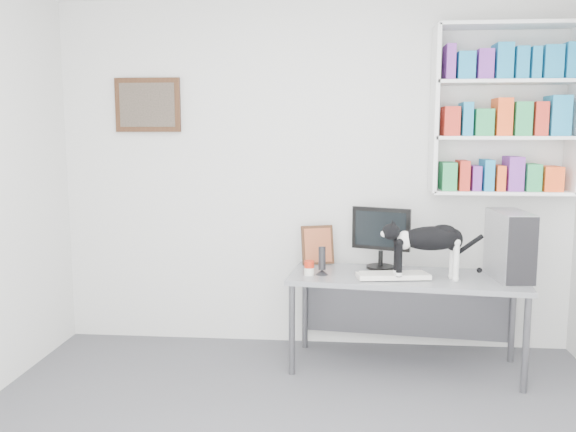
{
  "coord_description": "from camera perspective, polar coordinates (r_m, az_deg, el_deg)",
  "views": [
    {
      "loc": [
        0.23,
        -2.77,
        1.71
      ],
      "look_at": [
        -0.15,
        1.53,
        1.09
      ],
      "focal_mm": 38.0,
      "sensor_mm": 36.0,
      "label": 1
    }
  ],
  "objects": [
    {
      "name": "soup_can",
      "position": [
        4.34,
        1.99,
        -4.88
      ],
      "size": [
        0.09,
        0.09,
        0.1
      ],
      "primitive_type": "cylinder",
      "rotation": [
        0.0,
        0.0,
        0.27
      ],
      "color": "red",
      "rests_on": "desk"
    },
    {
      "name": "room",
      "position": [
        2.8,
        0.33,
        0.76
      ],
      "size": [
        4.01,
        4.01,
        2.7
      ],
      "color": "#4D4D52",
      "rests_on": "ground"
    },
    {
      "name": "cat",
      "position": [
        4.28,
        13.03,
        -3.3
      ],
      "size": [
        0.65,
        0.26,
        0.39
      ],
      "primitive_type": null,
      "rotation": [
        0.0,
        0.0,
        0.14
      ],
      "color": "black",
      "rests_on": "desk"
    },
    {
      "name": "keyboard",
      "position": [
        4.31,
        9.79,
        -5.52
      ],
      "size": [
        0.52,
        0.26,
        0.04
      ],
      "primitive_type": "cube",
      "rotation": [
        0.0,
        0.0,
        0.15
      ],
      "color": "silver",
      "rests_on": "desk"
    },
    {
      "name": "monitor",
      "position": [
        4.56,
        8.7,
        -2.0
      ],
      "size": [
        0.48,
        0.35,
        0.47
      ],
      "primitive_type": "cube",
      "rotation": [
        0.0,
        0.0,
        -0.35
      ],
      "color": "black",
      "rests_on": "desk"
    },
    {
      "name": "wall_art",
      "position": [
        4.98,
        -12.99,
        10.09
      ],
      "size": [
        0.52,
        0.04,
        0.42
      ],
      "primitive_type": "cube",
      "color": "#472D17",
      "rests_on": "room"
    },
    {
      "name": "pc_tower",
      "position": [
        4.48,
        20.03,
        -2.57
      ],
      "size": [
        0.25,
        0.48,
        0.47
      ],
      "primitive_type": "cube",
      "rotation": [
        0.0,
        0.0,
        0.09
      ],
      "color": "silver",
      "rests_on": "desk"
    },
    {
      "name": "speaker",
      "position": [
        4.35,
        3.2,
        -4.14
      ],
      "size": [
        0.1,
        0.1,
        0.21
      ],
      "primitive_type": "cylinder",
      "rotation": [
        0.0,
        0.0,
        0.1
      ],
      "color": "black",
      "rests_on": "desk"
    },
    {
      "name": "desk",
      "position": [
        4.51,
        10.9,
        -9.72
      ],
      "size": [
        1.7,
        0.81,
        0.68
      ],
      "primitive_type": "cube",
      "rotation": [
        0.0,
        0.0,
        -0.11
      ],
      "color": "gray",
      "rests_on": "room"
    },
    {
      "name": "leaning_print",
      "position": [
        4.68,
        2.78,
        -2.66
      ],
      "size": [
        0.27,
        0.17,
        0.31
      ],
      "primitive_type": "cube",
      "rotation": [
        0.0,
        0.0,
        0.32
      ],
      "color": "#472D17",
      "rests_on": "desk"
    },
    {
      "name": "bookshelf",
      "position": [
        4.77,
        19.58,
        9.33
      ],
      "size": [
        1.03,
        0.28,
        1.24
      ],
      "primitive_type": "cube",
      "color": "white",
      "rests_on": "room"
    }
  ]
}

